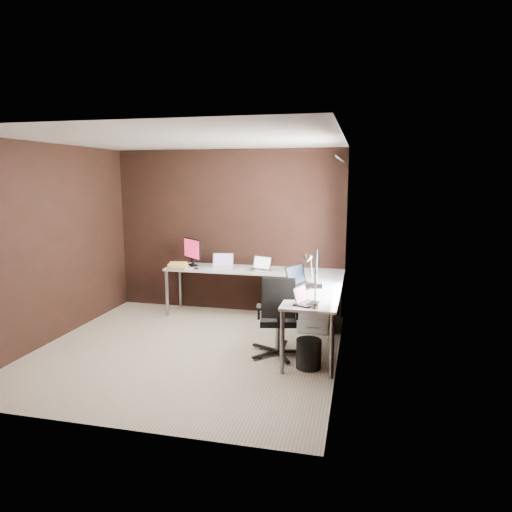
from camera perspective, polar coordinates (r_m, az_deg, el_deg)
The scene contains 15 objects.
room at distance 5.36m, azimuth -5.22°, elevation 1.18°, with size 3.60×3.60×2.50m.
desk at distance 6.27m, azimuth 2.02°, elevation -3.08°, with size 2.65×2.25×0.73m.
drawer_pedestal at distance 6.39m, azimuth 7.38°, elevation -6.41°, with size 0.42×0.50×0.60m, color white.
monitor_left at distance 7.07m, azimuth -7.97°, elevation 0.68°, with size 0.38×0.33×0.42m.
monitor_right at distance 5.69m, azimuth 7.52°, elevation -1.34°, with size 0.15×0.55×0.45m.
laptop_white at distance 6.91m, azimuth -4.18°, elevation -1.07°, with size 0.34×0.27×0.21m.
laptop_silver at distance 6.66m, azimuth 0.53°, elevation -1.45°, with size 0.36×0.31×0.20m.
laptop_black_big at distance 5.74m, azimuth 5.54°, elevation -3.23°, with size 0.42×0.48×0.27m.
laptop_black_small at distance 4.96m, azimuth 6.05°, elevation -5.52°, with size 0.27×0.32×0.18m.
book_stack at distance 6.93m, azimuth -9.73°, elevation -1.19°, with size 0.29×0.25×0.09m.
mouse_left at distance 6.83m, azimuth -7.49°, elevation -1.51°, with size 0.09×0.06×0.03m, color black.
mouse_corner at distance 6.53m, azimuth 4.43°, elevation -1.97°, with size 0.08×0.05×0.03m, color black.
desk_lamp at distance 4.81m, azimuth 6.76°, elevation -2.24°, with size 0.19×0.21×0.56m.
office_chair at distance 5.43m, azimuth 2.75°, elevation -9.50°, with size 0.54×0.56×0.97m.
wastebasket at distance 5.16m, azimuth 6.60°, elevation -12.04°, with size 0.28×0.28×0.32m, color black.
Camera 1 is at (2.01, -4.96, 2.08)m, focal length 32.00 mm.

